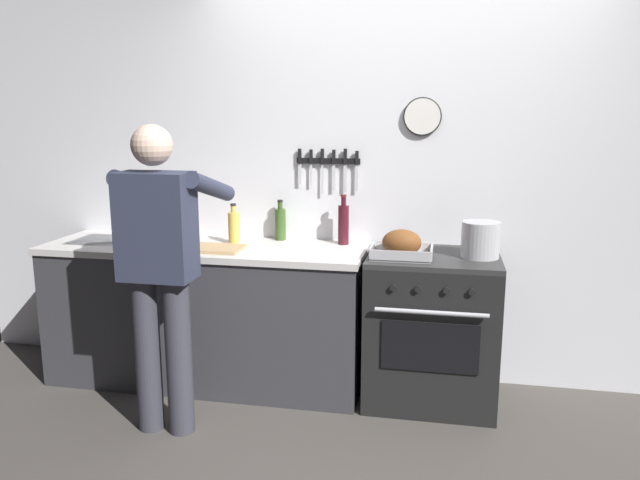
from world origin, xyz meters
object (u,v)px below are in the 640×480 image
(stove, at_px, (431,328))
(bottle_olive_oil, at_px, (280,223))
(stock_pot, at_px, (480,240))
(bottle_hot_sauce, at_px, (182,225))
(bottle_wine_red, at_px, (343,224))
(person_cook, at_px, (160,261))
(bottle_cooking_oil, at_px, (234,227))
(cutting_board, at_px, (213,248))
(roasting_pan, at_px, (402,245))

(stove, bearing_deg, bottle_olive_oil, 165.90)
(stove, height_order, stock_pot, stock_pot)
(bottle_hot_sauce, xyz_separation_m, bottle_wine_red, (1.11, -0.05, 0.05))
(person_cook, height_order, bottle_cooking_oil, person_cook)
(bottle_olive_oil, relative_size, bottle_cooking_oil, 1.02)
(bottle_cooking_oil, bearing_deg, cutting_board, -108.20)
(bottle_hot_sauce, relative_size, bottle_olive_oil, 0.72)
(stock_pot, distance_m, cutting_board, 1.58)
(stove, relative_size, bottle_olive_oil, 3.43)
(roasting_pan, relative_size, stock_pot, 1.62)
(person_cook, distance_m, bottle_hot_sauce, 0.93)
(roasting_pan, bearing_deg, stock_pot, 12.57)
(bottle_cooking_oil, bearing_deg, person_cook, -102.37)
(bottle_wine_red, bearing_deg, stock_pot, -13.94)
(bottle_hot_sauce, bearing_deg, cutting_board, -46.12)
(stove, height_order, bottle_cooking_oil, bottle_cooking_oil)
(person_cook, bearing_deg, bottle_cooking_oil, 1.57)
(stock_pot, height_order, bottle_wine_red, bottle_wine_red)
(stock_pot, bearing_deg, person_cook, -158.97)
(stove, xyz_separation_m, cutting_board, (-1.32, -0.13, 0.46))
(bottle_hot_sauce, bearing_deg, bottle_cooking_oil, -21.97)
(bottle_wine_red, bearing_deg, bottle_olive_oil, 173.20)
(stock_pot, bearing_deg, bottle_hot_sauce, 172.55)
(person_cook, distance_m, bottle_wine_red, 1.19)
(stove, bearing_deg, bottle_cooking_oil, 176.56)
(stock_pot, distance_m, bottle_cooking_oil, 1.51)
(bottle_wine_red, bearing_deg, stove, -19.26)
(person_cook, xyz_separation_m, bottle_cooking_oil, (0.16, 0.72, 0.06))
(bottle_hot_sauce, distance_m, bottle_olive_oil, 0.68)
(bottle_cooking_oil, bearing_deg, roasting_pan, -9.56)
(bottle_wine_red, bearing_deg, cutting_board, -156.49)
(bottle_cooking_oil, bearing_deg, stock_pot, -3.09)
(stove, xyz_separation_m, stock_pot, (0.26, -0.01, 0.55))
(roasting_pan, relative_size, cutting_board, 0.98)
(stock_pot, xyz_separation_m, bottle_cooking_oil, (-1.51, 0.08, 0.00))
(roasting_pan, xyz_separation_m, cutting_board, (-1.13, -0.02, -0.06))
(stock_pot, distance_m, bottle_hot_sauce, 1.95)
(cutting_board, xyz_separation_m, bottle_olive_oil, (0.32, 0.38, 0.10))
(person_cook, distance_m, roasting_pan, 1.34)
(roasting_pan, relative_size, bottle_olive_oil, 1.34)
(cutting_board, bearing_deg, person_cook, -100.04)
(person_cook, xyz_separation_m, cutting_board, (0.09, 0.52, -0.04))
(stove, xyz_separation_m, person_cook, (-1.41, -0.65, 0.50))
(person_cook, xyz_separation_m, roasting_pan, (1.23, 0.54, 0.02))
(cutting_board, distance_m, bottle_wine_red, 0.82)
(stock_pot, distance_m, bottle_olive_oil, 1.28)
(person_cook, relative_size, bottle_cooking_oil, 6.46)
(roasting_pan, xyz_separation_m, bottle_wine_red, (-0.39, 0.30, 0.06))
(stove, distance_m, person_cook, 1.63)
(roasting_pan, distance_m, cutting_board, 1.14)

